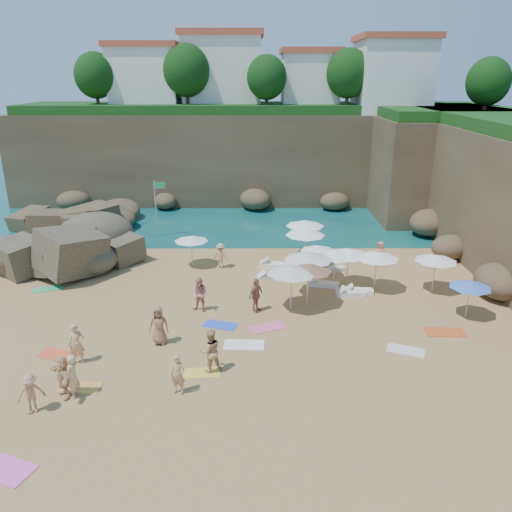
{
  "coord_description": "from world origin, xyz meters",
  "views": [
    {
      "loc": [
        1.9,
        -22.42,
        11.27
      ],
      "look_at": [
        2.0,
        3.0,
        2.0
      ],
      "focal_mm": 35.0,
      "sensor_mm": 36.0,
      "label": 1
    }
  ],
  "objects_px": {
    "lounger_0": "(324,284)",
    "person_stand_6": "(72,376)",
    "person_stand_3": "(256,295)",
    "rock_outcrop": "(74,266)",
    "person_stand_0": "(77,344)",
    "person_stand_1": "(210,351)",
    "flag_pole": "(157,201)",
    "parasol_0": "(191,239)",
    "person_stand_5": "(95,256)",
    "parasol_2": "(305,232)",
    "person_stand_4": "(380,254)",
    "parasol_1": "(305,223)",
    "person_stand_2": "(221,256)"
  },
  "relations": [
    {
      "from": "lounger_0",
      "to": "person_stand_6",
      "type": "height_order",
      "value": "person_stand_6"
    },
    {
      "from": "person_stand_6",
      "to": "person_stand_3",
      "type": "bearing_deg",
      "value": 146.25
    },
    {
      "from": "rock_outcrop",
      "to": "person_stand_0",
      "type": "height_order",
      "value": "person_stand_0"
    },
    {
      "from": "person_stand_0",
      "to": "person_stand_1",
      "type": "xyz_separation_m",
      "value": [
        5.53,
        -0.62,
        0.03
      ]
    },
    {
      "from": "rock_outcrop",
      "to": "person_stand_1",
      "type": "xyz_separation_m",
      "value": [
        9.55,
        -11.79,
        0.92
      ]
    },
    {
      "from": "flag_pole",
      "to": "lounger_0",
      "type": "relative_size",
      "value": 2.47
    },
    {
      "from": "parasol_0",
      "to": "person_stand_0",
      "type": "distance_m",
      "value": 11.67
    },
    {
      "from": "parasol_0",
      "to": "person_stand_5",
      "type": "xyz_separation_m",
      "value": [
        -6.03,
        -0.05,
        -1.08
      ]
    },
    {
      "from": "person_stand_5",
      "to": "rock_outcrop",
      "type": "bearing_deg",
      "value": 161.58
    },
    {
      "from": "parasol_2",
      "to": "person_stand_3",
      "type": "bearing_deg",
      "value": -115.14
    },
    {
      "from": "person_stand_4",
      "to": "lounger_0",
      "type": "bearing_deg",
      "value": -84.55
    },
    {
      "from": "person_stand_0",
      "to": "person_stand_5",
      "type": "bearing_deg",
      "value": 91.62
    },
    {
      "from": "person_stand_3",
      "to": "person_stand_0",
      "type": "bearing_deg",
      "value": 160.02
    },
    {
      "from": "parasol_2",
      "to": "person_stand_4",
      "type": "relative_size",
      "value": 1.57
    },
    {
      "from": "parasol_1",
      "to": "person_stand_0",
      "type": "height_order",
      "value": "parasol_1"
    },
    {
      "from": "rock_outcrop",
      "to": "parasol_1",
      "type": "relative_size",
      "value": 2.87
    },
    {
      "from": "person_stand_5",
      "to": "person_stand_6",
      "type": "distance_m",
      "value": 13.74
    },
    {
      "from": "rock_outcrop",
      "to": "parasol_2",
      "type": "height_order",
      "value": "parasol_2"
    },
    {
      "from": "parasol_0",
      "to": "person_stand_4",
      "type": "xyz_separation_m",
      "value": [
        11.69,
        0.08,
        -1.03
      ]
    },
    {
      "from": "person_stand_5",
      "to": "parasol_0",
      "type": "bearing_deg",
      "value": -13.63
    },
    {
      "from": "flag_pole",
      "to": "person_stand_1",
      "type": "relative_size",
      "value": 2.25
    },
    {
      "from": "person_stand_2",
      "to": "person_stand_1",
      "type": "bearing_deg",
      "value": 117.27
    },
    {
      "from": "rock_outcrop",
      "to": "person_stand_4",
      "type": "bearing_deg",
      "value": 0.06
    },
    {
      "from": "person_stand_2",
      "to": "person_stand_4",
      "type": "distance_m",
      "value": 9.89
    },
    {
      "from": "person_stand_6",
      "to": "lounger_0",
      "type": "bearing_deg",
      "value": 143.86
    },
    {
      "from": "person_stand_3",
      "to": "flag_pole",
      "type": "bearing_deg",
      "value": 66.5
    },
    {
      "from": "lounger_0",
      "to": "person_stand_5",
      "type": "xyz_separation_m",
      "value": [
        -13.83,
        3.12,
        0.6
      ]
    },
    {
      "from": "parasol_0",
      "to": "person_stand_2",
      "type": "distance_m",
      "value": 2.09
    },
    {
      "from": "rock_outcrop",
      "to": "person_stand_0",
      "type": "distance_m",
      "value": 11.91
    },
    {
      "from": "person_stand_1",
      "to": "person_stand_2",
      "type": "xyz_separation_m",
      "value": [
        -0.3,
        11.47,
        -0.13
      ]
    },
    {
      "from": "parasol_0",
      "to": "person_stand_3",
      "type": "relative_size",
      "value": 1.18
    },
    {
      "from": "parasol_0",
      "to": "parasol_1",
      "type": "xyz_separation_m",
      "value": [
        7.18,
        2.12,
        0.35
      ]
    },
    {
      "from": "lounger_0",
      "to": "parasol_0",
      "type": "bearing_deg",
      "value": 171.88
    },
    {
      "from": "parasol_0",
      "to": "person_stand_2",
      "type": "xyz_separation_m",
      "value": [
        1.81,
        -0.27,
        -1.02
      ]
    },
    {
      "from": "lounger_0",
      "to": "person_stand_2",
      "type": "xyz_separation_m",
      "value": [
        -5.99,
        2.9,
        0.66
      ]
    },
    {
      "from": "person_stand_0",
      "to": "lounger_0",
      "type": "bearing_deg",
      "value": 23.7
    },
    {
      "from": "parasol_2",
      "to": "person_stand_1",
      "type": "bearing_deg",
      "value": -112.31
    },
    {
      "from": "person_stand_2",
      "to": "person_stand_4",
      "type": "bearing_deg",
      "value": -152.19
    },
    {
      "from": "lounger_0",
      "to": "person_stand_5",
      "type": "distance_m",
      "value": 14.19
    },
    {
      "from": "parasol_0",
      "to": "lounger_0",
      "type": "relative_size",
      "value": 1.24
    },
    {
      "from": "person_stand_3",
      "to": "person_stand_5",
      "type": "bearing_deg",
      "value": 94.76
    },
    {
      "from": "lounger_0",
      "to": "person_stand_2",
      "type": "height_order",
      "value": "person_stand_2"
    },
    {
      "from": "parasol_1",
      "to": "rock_outcrop",
      "type": "bearing_deg",
      "value": -171.96
    },
    {
      "from": "rock_outcrop",
      "to": "parasol_0",
      "type": "height_order",
      "value": "parasol_0"
    },
    {
      "from": "person_stand_0",
      "to": "parasol_0",
      "type": "bearing_deg",
      "value": 61.26
    },
    {
      "from": "lounger_0",
      "to": "person_stand_3",
      "type": "distance_m",
      "value": 5.04
    },
    {
      "from": "parasol_0",
      "to": "person_stand_4",
      "type": "relative_size",
      "value": 1.33
    },
    {
      "from": "parasol_2",
      "to": "person_stand_4",
      "type": "height_order",
      "value": "parasol_2"
    },
    {
      "from": "rock_outcrop",
      "to": "parasol_0",
      "type": "bearing_deg",
      "value": -0.46
    },
    {
      "from": "lounger_0",
      "to": "person_stand_0",
      "type": "distance_m",
      "value": 13.77
    }
  ]
}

